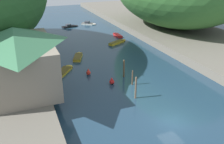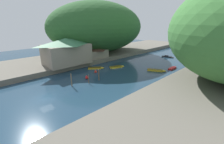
{
  "view_description": "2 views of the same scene",
  "coord_description": "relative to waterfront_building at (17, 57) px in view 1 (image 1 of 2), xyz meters",
  "views": [
    {
      "loc": [
        -15.69,
        -20.39,
        17.22
      ],
      "look_at": [
        -2.21,
        13.86,
        1.24
      ],
      "focal_mm": 40.0,
      "sensor_mm": 36.0,
      "label": 1
    },
    {
      "loc": [
        29.31,
        -8.79,
        14.94
      ],
      "look_at": [
        -0.15,
        18.86,
        1.14
      ],
      "focal_mm": 24.0,
      "sensor_mm": 36.0,
      "label": 2
    }
  ],
  "objects": [
    {
      "name": "channel_buoy_near",
      "position": [
        10.75,
        3.43,
        -5.32
      ],
      "size": [
        0.76,
        0.76,
        1.13
      ],
      "color": "red",
      "rests_on": "water_surface"
    },
    {
      "name": "waterfront_building",
      "position": [
        0.0,
        0.0,
        0.0
      ],
      "size": [
        10.0,
        14.9,
        8.26
      ],
      "color": "gray",
      "rests_on": "left_bank"
    },
    {
      "name": "water_surface",
      "position": [
        16.04,
        16.54,
        -5.76
      ],
      "size": [
        130.0,
        130.0,
        0.0
      ],
      "primitive_type": "plane",
      "color": "#1E384C",
      "rests_on": "ground"
    },
    {
      "name": "boat_near_quay",
      "position": [
        24.78,
        24.66,
        -5.51
      ],
      "size": [
        1.16,
        4.64,
        0.51
      ],
      "rotation": [
        0.0,
        0.0,
        0.01
      ],
      "color": "red",
      "rests_on": "water_surface"
    },
    {
      "name": "boat_white_cruiser",
      "position": [
        11.27,
        12.37,
        -5.51
      ],
      "size": [
        3.14,
        5.28,
        0.52
      ],
      "rotation": [
        0.0,
        0.0,
        5.92
      ],
      "color": "gold",
      "rests_on": "water_surface"
    },
    {
      "name": "boathouse_shed",
      "position": [
        -0.98,
        12.05,
        -2.01
      ],
      "size": [
        7.48,
        9.08,
        4.32
      ],
      "color": "gray",
      "rests_on": "left_bank"
    },
    {
      "name": "person_on_quay",
      "position": [
        0.99,
        7.13,
        -3.27
      ],
      "size": [
        0.35,
        0.43,
        1.69
      ],
      "rotation": [
        0.0,
        0.0,
        1.95
      ],
      "color": "#282D3D",
      "rests_on": "left_bank"
    },
    {
      "name": "right_bank",
      "position": [
        39.79,
        16.54,
        -5.0
      ],
      "size": [
        22.0,
        120.0,
        1.51
      ],
      "color": "#666056",
      "rests_on": "ground"
    },
    {
      "name": "boat_moored_right",
      "position": [
        7.32,
        6.39,
        -5.57
      ],
      "size": [
        4.39,
        5.16,
        0.4
      ],
      "rotation": [
        0.0,
        0.0,
        5.65
      ],
      "color": "gold",
      "rests_on": "water_surface"
    },
    {
      "name": "mooring_post_second",
      "position": [
        15.98,
        -2.68,
        -4.55
      ],
      "size": [
        0.2,
        0.2,
        2.41
      ],
      "color": "brown",
      "rests_on": "water_surface"
    },
    {
      "name": "boat_small_dinghy",
      "position": [
        15.64,
        38.87,
        -5.48
      ],
      "size": [
        5.18,
        2.61,
        0.93
      ],
      "rotation": [
        0.0,
        0.0,
        4.93
      ],
      "color": "black",
      "rests_on": "water_surface"
    },
    {
      "name": "boat_open_rowboat",
      "position": [
        21.79,
        40.27,
        -5.47
      ],
      "size": [
        4.71,
        3.99,
        0.97
      ],
      "rotation": [
        0.0,
        0.0,
        4.11
      ],
      "color": "silver",
      "rests_on": "water_surface"
    },
    {
      "name": "channel_buoy_far",
      "position": [
        13.1,
        -1.37,
        -5.3
      ],
      "size": [
        0.79,
        0.79,
        1.19
      ],
      "color": "red",
      "rests_on": "water_surface"
    },
    {
      "name": "boat_far_right_bank",
      "position": [
        22.57,
        18.53,
        -5.48
      ],
      "size": [
        5.49,
        3.77,
        0.57
      ],
      "rotation": [
        0.0,
        0.0,
        5.23
      ],
      "color": "gold",
      "rests_on": "water_surface"
    },
    {
      "name": "mooring_post_middle",
      "position": [
        15.99,
        0.55,
        -4.26
      ],
      "size": [
        0.27,
        0.27,
        2.99
      ],
      "color": "brown",
      "rests_on": "water_surface"
    },
    {
      "name": "mooring_post_nearest",
      "position": [
        14.57,
        -6.65,
        -4.12
      ],
      "size": [
        0.25,
        0.25,
        3.26
      ],
      "color": "brown",
      "rests_on": "water_surface"
    }
  ]
}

